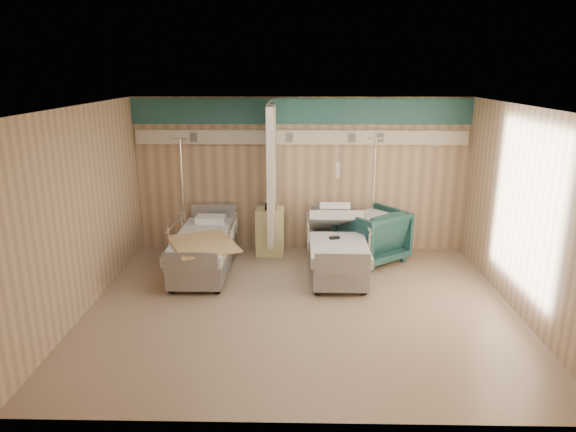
{
  "coord_description": "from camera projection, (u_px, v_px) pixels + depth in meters",
  "views": [
    {
      "loc": [
        -0.04,
        -6.68,
        3.27
      ],
      "look_at": [
        -0.19,
        0.6,
        1.17
      ],
      "focal_mm": 32.0,
      "sensor_mm": 36.0,
      "label": 1
    }
  ],
  "objects": [
    {
      "name": "waffle_blanket",
      "position": [
        372.0,
        207.0,
        8.85
      ],
      "size": [
        0.92,
        0.91,
        0.08
      ],
      "primitive_type": "cube",
      "rotation": [
        0.0,
        0.0,
        3.86
      ],
      "color": "white",
      "rests_on": "visitor_armchair"
    },
    {
      "name": "call_remote",
      "position": [
        334.0,
        238.0,
        8.26
      ],
      "size": [
        0.18,
        0.11,
        0.04
      ],
      "primitive_type": "cube",
      "rotation": [
        0.0,
        0.0,
        0.23
      ],
      "color": "black",
      "rests_on": "bed_right"
    },
    {
      "name": "iv_stand_right",
      "position": [
        371.0,
        234.0,
        9.11
      ],
      "size": [
        0.38,
        0.38,
        2.15
      ],
      "rotation": [
        0.0,
        0.0,
        -0.25
      ],
      "color": "silver",
      "rests_on": "ground"
    },
    {
      "name": "ground",
      "position": [
        301.0,
        307.0,
        7.32
      ],
      "size": [
        6.0,
        5.0,
        0.0
      ],
      "primitive_type": "cube",
      "color": "gray",
      "rests_on": "ground"
    },
    {
      "name": "toiletry_bag",
      "position": [
        271.0,
        207.0,
        9.12
      ],
      "size": [
        0.21,
        0.14,
        0.11
      ],
      "primitive_type": "cube",
      "rotation": [
        0.0,
        0.0,
        0.06
      ],
      "color": "black",
      "rests_on": "bedside_cabinet"
    },
    {
      "name": "white_cup",
      "position": [
        267.0,
        204.0,
        9.29
      ],
      "size": [
        0.11,
        0.11,
        0.12
      ],
      "primitive_type": "cylinder",
      "rotation": [
        0.0,
        0.0,
        0.42
      ],
      "color": "white",
      "rests_on": "bedside_cabinet"
    },
    {
      "name": "tan_blanket",
      "position": [
        203.0,
        244.0,
        7.97
      ],
      "size": [
        1.3,
        1.42,
        0.04
      ],
      "primitive_type": "cube",
      "rotation": [
        0.0,
        0.0,
        0.43
      ],
      "color": "tan",
      "rests_on": "bed_left"
    },
    {
      "name": "bed_right",
      "position": [
        337.0,
        254.0,
        8.47
      ],
      "size": [
        1.0,
        2.16,
        0.63
      ],
      "primitive_type": null,
      "color": "silver",
      "rests_on": "ground"
    },
    {
      "name": "visitor_armchair",
      "position": [
        372.0,
        235.0,
        8.99
      ],
      "size": [
        1.4,
        1.41,
        0.93
      ],
      "primitive_type": "imported",
      "rotation": [
        0.0,
        0.0,
        3.76
      ],
      "color": "#1D4848",
      "rests_on": "ground"
    },
    {
      "name": "bed_left",
      "position": [
        204.0,
        254.0,
        8.51
      ],
      "size": [
        1.0,
        2.16,
        0.63
      ],
      "primitive_type": null,
      "color": "silver",
      "rests_on": "ground"
    },
    {
      "name": "room_walls",
      "position": [
        299.0,
        175.0,
        7.05
      ],
      "size": [
        6.04,
        5.04,
        2.82
      ],
      "color": "tan",
      "rests_on": "ground"
    },
    {
      "name": "iv_stand_left",
      "position": [
        185.0,
        232.0,
        9.24
      ],
      "size": [
        0.38,
        0.38,
        2.13
      ],
      "rotation": [
        0.0,
        0.0,
        0.43
      ],
      "color": "silver",
      "rests_on": "ground"
    },
    {
      "name": "bedside_cabinet",
      "position": [
        270.0,
        231.0,
        9.32
      ],
      "size": [
        0.5,
        0.48,
        0.85
      ],
      "primitive_type": "cube",
      "color": "#E8DE91",
      "rests_on": "ground"
    }
  ]
}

